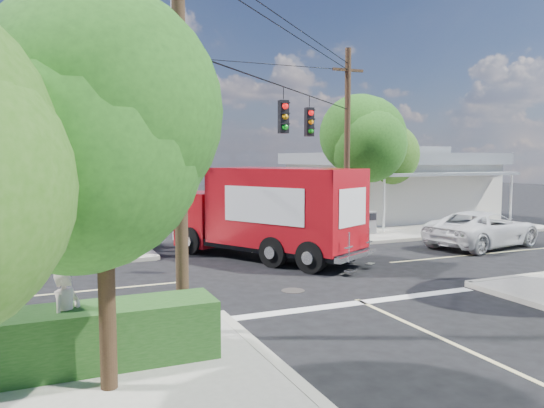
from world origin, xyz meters
TOP-DOWN VIEW (x-y plane):
  - ground at (0.00, 0.00)m, footprint 120.00×120.00m
  - sidewalk_ne at (10.88, 10.88)m, footprint 14.12×14.12m
  - road_markings at (0.00, -1.47)m, footprint 32.00×32.00m
  - building_ne at (12.50, 11.97)m, footprint 11.80×10.20m
  - radio_tower at (0.50, 20.00)m, footprint 0.80×0.80m
  - tree_sw_front at (-6.99, -7.54)m, footprint 3.88×3.78m
  - tree_ne_front at (7.21, 6.76)m, footprint 4.21×4.14m
  - tree_ne_back at (9.81, 8.96)m, footprint 3.77×3.66m
  - palm_nw_front at (-7.50, 7.50)m, footprint 3.01×3.08m
  - palm_nw_back at (-9.50, 9.00)m, footprint 3.01×3.08m
  - utility_poles at (-1.58, 1.60)m, footprint 12.00×10.68m
  - picket_fence at (-7.80, -5.60)m, footprint 5.94×0.06m
  - hedge_sw at (-8.00, -6.40)m, footprint 6.20×1.20m
  - vending_boxes at (6.50, 6.20)m, footprint 1.90×0.50m
  - delivery_truck at (0.07, 2.54)m, footprint 6.07×8.35m
  - parked_car at (9.92, 1.36)m, footprint 6.18×3.79m
  - pedestrian at (-7.59, -6.36)m, footprint 0.76×0.80m

SIDE VIEW (x-z plane):
  - ground at x=0.00m, z-range 0.00..0.00m
  - road_markings at x=0.00m, z-range 0.00..0.01m
  - sidewalk_ne at x=10.88m, z-range 0.00..0.14m
  - picket_fence at x=-7.80m, z-range 0.18..1.18m
  - hedge_sw at x=-8.00m, z-range 0.14..1.24m
  - vending_boxes at x=6.50m, z-range 0.14..1.24m
  - parked_car at x=9.92m, z-range 0.00..1.60m
  - pedestrian at x=-7.59m, z-range 0.14..1.97m
  - delivery_truck at x=0.07m, z-range 0.03..3.59m
  - building_ne at x=12.50m, z-range 0.07..4.57m
  - tree_ne_back at x=9.81m, z-range 1.27..7.10m
  - tree_sw_front at x=-6.99m, z-range 1.32..7.35m
  - palm_nw_back at x=-9.50m, z-range 2.08..7.27m
  - utility_poles at x=-1.58m, z-range 0.17..9.17m
  - tree_ne_front at x=7.21m, z-range 1.44..8.09m
  - palm_nw_front at x=-7.50m, z-range 2.25..7.84m
  - radio_tower at x=0.50m, z-range -2.86..14.14m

